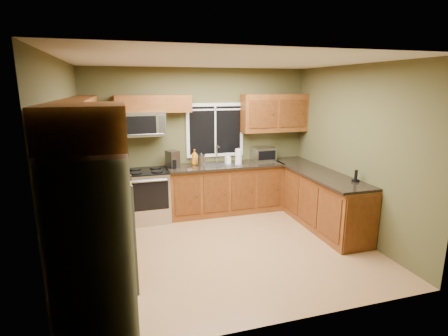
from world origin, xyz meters
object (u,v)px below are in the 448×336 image
refrigerator (95,243)px  soap_bottle_c (197,159)px  coffee_maker (173,160)px  paper_towel_roll (238,157)px  soap_bottle_a (195,157)px  cordless_phone (356,178)px  toaster_oven (264,154)px  soap_bottle_b (228,158)px  microwave (143,124)px  range (147,195)px  kettle (201,160)px

refrigerator → soap_bottle_c: refrigerator is taller
coffee_maker → paper_towel_roll: 1.22m
paper_towel_roll → soap_bottle_a: bearing=166.0°
soap_bottle_a → cordless_phone: bearing=-41.3°
toaster_oven → soap_bottle_b: size_ratio=2.20×
soap_bottle_a → microwave: bearing=-179.1°
range → kettle: size_ratio=3.58×
paper_towel_roll → coffee_maker: bearing=176.5°
soap_bottle_c → soap_bottle_a: bearing=-125.1°
soap_bottle_c → cordless_phone: size_ratio=0.92×
cordless_phone → paper_towel_roll: bearing=128.6°
paper_towel_roll → range: bearing=178.3°
refrigerator → paper_towel_roll: size_ratio=5.59×
kettle → coffee_maker: bearing=176.5°
soap_bottle_b → coffee_maker: bearing=-177.5°
coffee_maker → soap_bottle_b: bearing=2.5°
toaster_oven → soap_bottle_c: 1.34m
kettle → cordless_phone: bearing=-40.1°
microwave → coffee_maker: microwave is taller
coffee_maker → soap_bottle_c: 0.53m
soap_bottle_c → range: bearing=-166.5°
refrigerator → soap_bottle_a: 3.33m
coffee_maker → cordless_phone: (2.55, -1.74, -0.09)m
refrigerator → microwave: 3.10m
soap_bottle_b → toaster_oven: bearing=5.6°
range → coffee_maker: size_ratio=3.08×
range → cordless_phone: 3.52m
coffee_maker → soap_bottle_a: 0.44m
toaster_oven → paper_towel_roll: (-0.60, -0.20, 0.02)m
kettle → soap_bottle_c: (-0.04, 0.24, -0.03)m
soap_bottle_b → cordless_phone: soap_bottle_b is taller
toaster_oven → coffee_maker: coffee_maker is taller
refrigerator → soap_bottle_a: size_ratio=6.20×
refrigerator → range: refrigerator is taller
range → coffee_maker: bearing=3.1°
paper_towel_roll → cordless_phone: 2.14m
range → toaster_oven: 2.38m
toaster_oven → paper_towel_roll: bearing=-161.8°
microwave → kettle: 1.21m
range → paper_towel_roll: (1.70, -0.05, 0.62)m
refrigerator → microwave: size_ratio=2.37×
soap_bottle_a → soap_bottle_b: size_ratio=1.47×
cordless_phone → coffee_maker: bearing=145.6°
soap_bottle_c → microwave: bearing=-174.4°
kettle → soap_bottle_c: size_ratio=1.53×
soap_bottle_b → soap_bottle_c: bearing=164.4°
soap_bottle_a → cordless_phone: soap_bottle_a is taller
range → refrigerator: bearing=-104.0°
paper_towel_roll → cordless_phone: (1.33, -1.67, -0.09)m
paper_towel_roll → soap_bottle_b: (-0.17, 0.12, -0.05)m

